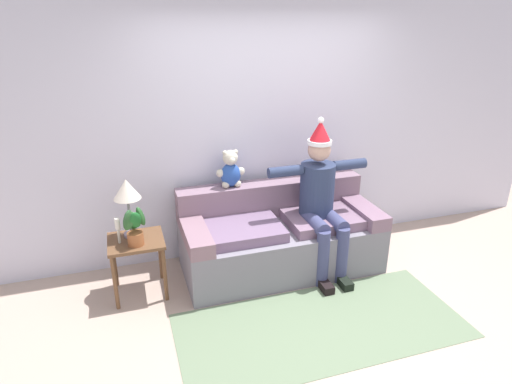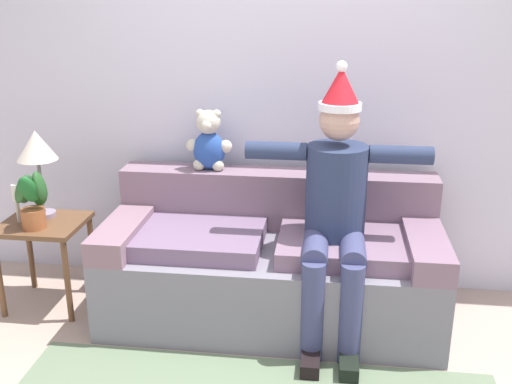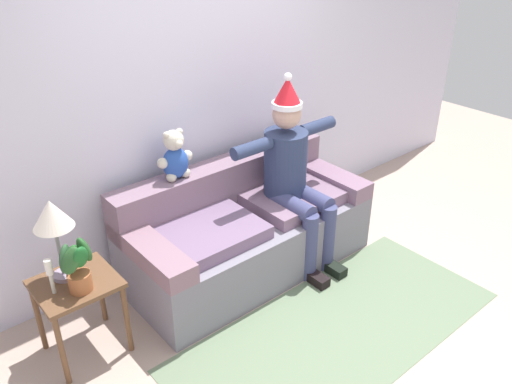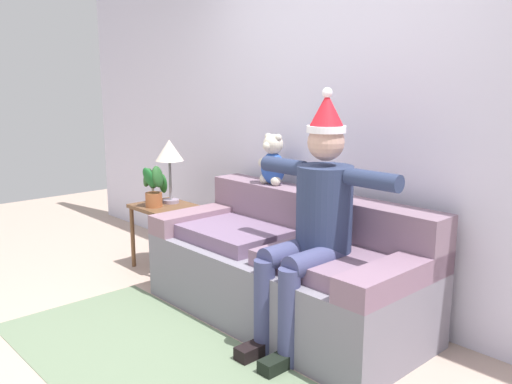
% 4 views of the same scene
% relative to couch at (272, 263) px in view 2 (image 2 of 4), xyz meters
% --- Properties ---
extents(back_wall, '(7.00, 0.10, 2.70)m').
position_rel_couch_xyz_m(back_wall, '(0.00, 0.52, 1.01)').
color(back_wall, silver).
rests_on(back_wall, ground_plane).
extents(couch, '(1.96, 0.87, 0.83)m').
position_rel_couch_xyz_m(couch, '(0.00, 0.00, 0.00)').
color(couch, gray).
rests_on(couch, ground_plane).
extents(person_seated, '(1.02, 0.77, 1.55)m').
position_rel_couch_xyz_m(person_seated, '(0.36, -0.16, 0.46)').
color(person_seated, navy).
rests_on(person_seated, ground_plane).
extents(teddy_bear, '(0.29, 0.17, 0.38)m').
position_rel_couch_xyz_m(teddy_bear, '(-0.43, 0.27, 0.66)').
color(teddy_bear, '#284CA2').
rests_on(teddy_bear, couch).
extents(side_table, '(0.49, 0.44, 0.56)m').
position_rel_couch_xyz_m(side_table, '(-1.41, -0.06, 0.12)').
color(side_table, brown).
rests_on(side_table, ground_plane).
extents(table_lamp, '(0.24, 0.24, 0.55)m').
position_rel_couch_xyz_m(table_lamp, '(-1.43, 0.02, 0.65)').
color(table_lamp, gray).
rests_on(table_lamp, side_table).
extents(potted_plant, '(0.24, 0.26, 0.36)m').
position_rel_couch_xyz_m(potted_plant, '(-1.41, -0.15, 0.40)').
color(potted_plant, '#A45B33').
rests_on(potted_plant, side_table).
extents(candle_tall, '(0.04, 0.04, 0.24)m').
position_rel_couch_xyz_m(candle_tall, '(-1.54, -0.08, 0.37)').
color(candle_tall, beige).
rests_on(candle_tall, side_table).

